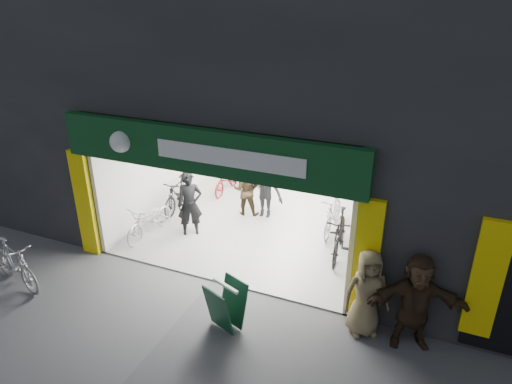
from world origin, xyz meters
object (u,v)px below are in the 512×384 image
Objects in this scene: bike_left_front at (150,220)px; bike_right_front at (339,235)px; sandwich_board at (226,305)px; parked_bike at (15,264)px; pedestrian_near at (367,293)px.

bike_right_front reaches higher than bike_left_front.
bike_right_front is at bearing 89.16° from sandwich_board.
pedestrian_near reaches higher than parked_bike.
parked_bike reaches higher than sandwich_board.
bike_right_front is (4.69, 0.96, 0.11)m from bike_left_front.
pedestrian_near is (5.74, -1.46, 0.40)m from bike_left_front.
bike_right_front is 1.09× the size of pedestrian_near.
parked_bike is 1.04× the size of pedestrian_near.
parked_bike is at bearing -152.94° from bike_right_front.
sandwich_board is (4.73, 0.55, -0.02)m from parked_bike.
parked_bike is at bearing -112.46° from bike_left_front.
bike_left_front is 0.97× the size of parked_bike.
sandwich_board is (3.35, -2.36, 0.06)m from bike_left_front.
sandwich_board is at bearing -32.20° from bike_left_front.
bike_right_front reaches higher than parked_bike.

